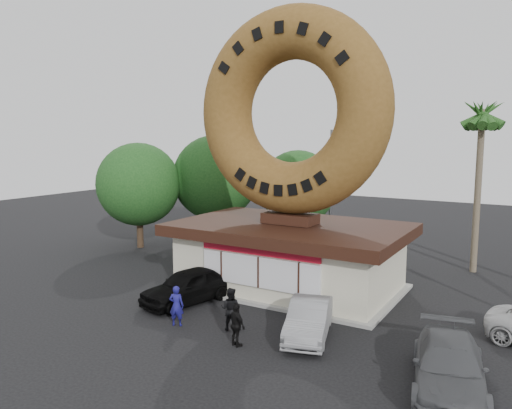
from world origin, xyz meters
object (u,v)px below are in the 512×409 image
object	(u,v)px
car_silver	(309,319)
person_left	(176,306)
car_black	(188,286)
giant_donut	(291,112)
person_right	(236,325)
car_grey	(449,366)
donut_shop	(290,254)
person_center	(230,309)
street_lamp	(333,182)

from	to	relation	value
car_silver	person_left	bearing A→B (deg)	-178.15
car_black	car_silver	size ratio (longest dim) A/B	1.10
giant_donut	person_right	bearing A→B (deg)	-78.13
car_black	car_grey	xyz separation A→B (m)	(11.70, -2.24, -0.04)
donut_shop	car_silver	xyz separation A→B (m)	(3.40, -5.04, -1.08)
car_black	car_grey	size ratio (longest dim) A/B	0.90
person_center	donut_shop	bearing A→B (deg)	-98.09
person_left	person_center	size ratio (longest dim) A/B	0.96
person_center	car_silver	world-z (taller)	person_center
person_left	person_right	size ratio (longest dim) A/B	1.02
person_right	car_black	distance (m)	5.34
donut_shop	car_grey	world-z (taller)	donut_shop
person_center	person_right	bearing A→B (deg)	118.97
giant_donut	car_grey	distance (m)	13.55
donut_shop	giant_donut	xyz separation A→B (m)	(0.00, 0.02, 6.97)
person_center	person_right	distance (m)	1.56
person_left	car_black	xyz separation A→B (m)	(-1.34, 2.43, -0.04)
person_left	car_black	distance (m)	2.77
person_right	donut_shop	bearing A→B (deg)	-57.24
donut_shop	car_black	world-z (taller)	donut_shop
street_lamp	car_silver	bearing A→B (deg)	-70.77
person_right	street_lamp	bearing A→B (deg)	-58.05
person_center	street_lamp	bearing A→B (deg)	-94.39
person_right	person_left	bearing A→B (deg)	12.84
street_lamp	person_right	world-z (taller)	street_lamp
street_lamp	car_silver	world-z (taller)	street_lamp
person_center	car_grey	xyz separation A→B (m)	(8.23, -0.53, -0.12)
donut_shop	car_black	size ratio (longest dim) A/B	2.43
giant_donut	person_left	xyz separation A→B (m)	(-1.64, -6.79, -7.91)
street_lamp	car_black	xyz separation A→B (m)	(-1.13, -14.37, -3.70)
street_lamp	car_black	bearing A→B (deg)	-94.48
person_right	giant_donut	bearing A→B (deg)	-57.27
giant_donut	person_center	world-z (taller)	giant_donut
person_right	car_grey	world-z (taller)	person_right
donut_shop	person_left	world-z (taller)	donut_shop
giant_donut	car_grey	world-z (taller)	giant_donut
street_lamp	person_center	xyz separation A→B (m)	(2.34, -16.08, -3.63)
person_right	car_black	size ratio (longest dim) A/B	0.35
street_lamp	car_black	distance (m)	14.88
person_left	person_center	bearing A→B (deg)	179.10
car_grey	person_center	bearing A→B (deg)	164.42
giant_donut	car_black	size ratio (longest dim) A/B	2.15
car_black	street_lamp	bearing A→B (deg)	98.86
car_silver	car_grey	world-z (taller)	car_grey
car_black	car_silver	distance (m)	6.42
car_silver	car_grey	distance (m)	5.54
donut_shop	car_silver	bearing A→B (deg)	-56.03
car_black	person_center	bearing A→B (deg)	-12.87
donut_shop	person_left	xyz separation A→B (m)	(-1.64, -6.78, -0.94)
car_black	donut_shop	bearing A→B (deg)	68.93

